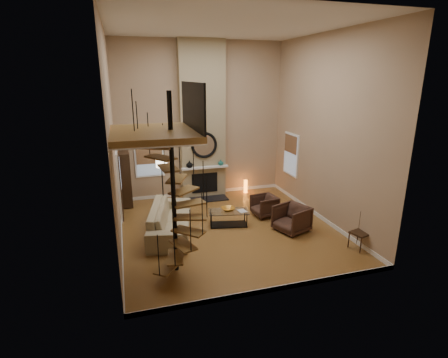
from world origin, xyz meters
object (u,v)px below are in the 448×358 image
object	(u,v)px
armchair_near	(266,205)
accent_lamp	(246,186)
floor_lamp	(162,167)
coffee_table	(229,216)
side_chair	(363,229)
sofa	(170,219)
hutch	(125,179)
armchair_far	(293,218)

from	to	relation	value
armchair_near	accent_lamp	xyz separation A→B (m)	(0.16, 2.34, -0.10)
floor_lamp	coffee_table	bearing A→B (deg)	-51.36
accent_lamp	side_chair	size ratio (longest dim) A/B	0.54
sofa	coffee_table	size ratio (longest dim) A/B	2.11
sofa	armchair_near	xyz separation A→B (m)	(3.10, 0.33, -0.04)
hutch	side_chair	xyz separation A→B (m)	(5.73, -4.96, -0.42)
hutch	side_chair	distance (m)	7.59
coffee_table	accent_lamp	bearing A→B (deg)	60.52
armchair_near	accent_lamp	bearing A→B (deg)	168.66
armchair_near	accent_lamp	distance (m)	2.35
accent_lamp	coffee_table	bearing A→B (deg)	-119.48
armchair_near	armchair_far	bearing A→B (deg)	8.38
armchair_near	coffee_table	size ratio (longest dim) A/B	0.56
floor_lamp	accent_lamp	size ratio (longest dim) A/B	3.44
sofa	coffee_table	world-z (taller)	sofa
sofa	floor_lamp	bearing A→B (deg)	11.14
armchair_far	coffee_table	distance (m)	1.90
sofa	armchair_far	size ratio (longest dim) A/B	3.14
armchair_near	armchair_far	distance (m)	1.24
sofa	floor_lamp	world-z (taller)	floor_lamp
armchair_far	side_chair	distance (m)	1.92
hutch	floor_lamp	world-z (taller)	hutch
armchair_far	coffee_table	bearing A→B (deg)	-136.33
hutch	floor_lamp	xyz separation A→B (m)	(1.20, -0.52, 0.46)
hutch	floor_lamp	bearing A→B (deg)	-23.68
sofa	armchair_far	world-z (taller)	sofa
floor_lamp	armchair_far	bearing A→B (deg)	-40.88
hutch	armchair_near	size ratio (longest dim) A/B	2.56
coffee_table	floor_lamp	xyz separation A→B (m)	(-1.67, 2.09, 1.13)
hutch	coffee_table	world-z (taller)	hutch
hutch	sofa	world-z (taller)	hutch
accent_lamp	side_chair	distance (m)	5.23
coffee_table	floor_lamp	bearing A→B (deg)	128.64
sofa	floor_lamp	xyz separation A→B (m)	(0.06, 2.06, 1.02)
hutch	armchair_near	world-z (taller)	hutch
sofa	side_chair	distance (m)	5.18
armchair_far	side_chair	bearing A→B (deg)	17.14
armchair_far	side_chair	world-z (taller)	side_chair
coffee_table	side_chair	world-z (taller)	side_chair
accent_lamp	side_chair	bearing A→B (deg)	-75.13
sofa	accent_lamp	distance (m)	4.21
coffee_table	accent_lamp	size ratio (longest dim) A/B	2.62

